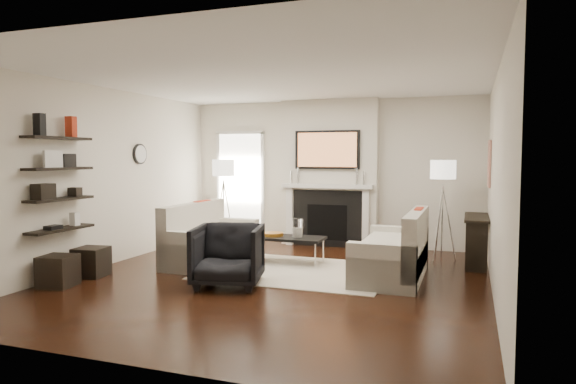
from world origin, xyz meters
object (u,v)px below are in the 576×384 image
(loveseat_left_base, at_px, (212,249))
(lamp_right_shade, at_px, (443,170))
(loveseat_right_base, at_px, (391,262))
(armchair, at_px, (228,252))
(lamp_left_shade, at_px, (223,168))
(ottoman_near, at_px, (91,262))
(coffee_table, at_px, (288,238))

(loveseat_left_base, xyz_separation_m, lamp_right_shade, (3.38, 1.47, 1.24))
(loveseat_right_base, relative_size, lamp_right_shade, 4.50)
(armchair, xyz_separation_m, lamp_left_shade, (-1.41, 2.67, 1.02))
(ottoman_near, bearing_deg, coffee_table, 36.49)
(loveseat_left_base, relative_size, armchair, 2.08)
(loveseat_right_base, height_order, armchair, armchair)
(lamp_right_shade, xyz_separation_m, ottoman_near, (-4.52, -2.86, -1.25))
(coffee_table, height_order, armchair, armchair)
(loveseat_left_base, bearing_deg, ottoman_near, -129.44)
(lamp_right_shade, bearing_deg, ottoman_near, -147.68)
(loveseat_left_base, bearing_deg, lamp_right_shade, 23.52)
(armchair, bearing_deg, ottoman_near, 169.91)
(lamp_right_shade, bearing_deg, coffee_table, -152.46)
(lamp_left_shade, distance_m, lamp_right_shade, 3.90)
(coffee_table, relative_size, lamp_left_shade, 2.75)
(coffee_table, xyz_separation_m, lamp_right_shade, (2.22, 1.16, 1.05))
(loveseat_right_base, distance_m, lamp_left_shade, 3.85)
(armchair, bearing_deg, lamp_left_shade, 103.21)
(lamp_left_shade, relative_size, lamp_right_shade, 1.00)
(lamp_left_shade, xyz_separation_m, lamp_right_shade, (3.90, 0.03, 0.00))
(loveseat_right_base, xyz_separation_m, lamp_left_shade, (-3.31, 1.52, 1.24))
(loveseat_right_base, height_order, lamp_left_shade, lamp_left_shade)
(lamp_right_shade, relative_size, ottoman_near, 1.00)
(loveseat_right_base, distance_m, lamp_right_shade, 2.07)
(armchair, bearing_deg, loveseat_left_base, 111.14)
(lamp_right_shade, bearing_deg, lamp_left_shade, -179.61)
(lamp_left_shade, xyz_separation_m, ottoman_near, (-0.62, -2.83, -1.25))
(loveseat_left_base, xyz_separation_m, armchair, (0.88, -1.23, 0.22))
(coffee_table, bearing_deg, lamp_right_shade, 27.54)
(coffee_table, height_order, ottoman_near, coffee_table)
(loveseat_left_base, bearing_deg, lamp_left_shade, 109.94)
(ottoman_near, bearing_deg, armchair, 4.48)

